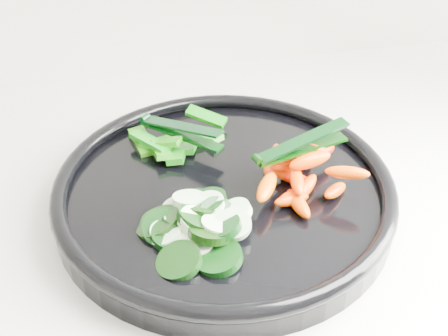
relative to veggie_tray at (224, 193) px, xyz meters
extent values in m
cube|color=silver|center=(0.18, 0.04, -0.04)|extent=(2.02, 0.62, 0.03)
cylinder|color=black|center=(0.00, 0.00, -0.01)|extent=(0.40, 0.40, 0.02)
torus|color=black|center=(0.00, 0.00, 0.01)|extent=(0.41, 0.41, 0.02)
cylinder|color=black|center=(-0.07, -0.10, 0.01)|extent=(0.06, 0.06, 0.03)
cylinder|color=#E3FBC9|center=(-0.06, -0.08, 0.01)|extent=(0.04, 0.04, 0.02)
cylinder|color=black|center=(-0.06, -0.05, 0.01)|extent=(0.05, 0.05, 0.03)
cylinder|color=#D9ECBD|center=(-0.06, -0.05, 0.01)|extent=(0.04, 0.04, 0.02)
cylinder|color=black|center=(-0.07, -0.05, 0.01)|extent=(0.06, 0.06, 0.03)
cylinder|color=beige|center=(-0.06, -0.06, 0.01)|extent=(0.03, 0.04, 0.02)
cylinder|color=black|center=(-0.03, -0.10, 0.01)|extent=(0.07, 0.06, 0.02)
cylinder|color=#DBEEBE|center=(-0.04, -0.08, 0.01)|extent=(0.04, 0.04, 0.02)
cylinder|color=black|center=(-0.04, -0.02, 0.01)|extent=(0.06, 0.06, 0.02)
cylinder|color=beige|center=(-0.06, -0.02, 0.01)|extent=(0.04, 0.04, 0.02)
cylinder|color=black|center=(-0.07, -0.04, 0.01)|extent=(0.06, 0.06, 0.01)
cylinder|color=beige|center=(-0.06, -0.05, 0.01)|extent=(0.05, 0.05, 0.01)
cylinder|color=black|center=(-0.07, -0.06, 0.01)|extent=(0.06, 0.06, 0.02)
cylinder|color=#D4F4C3|center=(-0.07, -0.06, 0.01)|extent=(0.04, 0.04, 0.01)
cylinder|color=black|center=(-0.08, -0.04, 0.01)|extent=(0.06, 0.07, 0.03)
cylinder|color=#D2F3C2|center=(-0.07, -0.06, 0.01)|extent=(0.04, 0.04, 0.02)
cylinder|color=black|center=(-0.02, -0.07, 0.02)|extent=(0.06, 0.06, 0.03)
cylinder|color=#D7F3C3|center=(0.00, -0.05, 0.02)|extent=(0.04, 0.04, 0.02)
cylinder|color=black|center=(-0.03, -0.04, 0.02)|extent=(0.06, 0.06, 0.02)
cylinder|color=#D7F4C3|center=(-0.04, -0.03, 0.02)|extent=(0.05, 0.05, 0.02)
cylinder|color=black|center=(-0.04, -0.06, 0.02)|extent=(0.05, 0.05, 0.03)
cylinder|color=beige|center=(-0.04, -0.06, 0.02)|extent=(0.05, 0.05, 0.03)
cylinder|color=black|center=(-0.02, -0.05, 0.02)|extent=(0.05, 0.05, 0.03)
cylinder|color=beige|center=(-0.01, -0.07, 0.02)|extent=(0.04, 0.04, 0.03)
cylinder|color=black|center=(-0.03, -0.03, 0.02)|extent=(0.06, 0.05, 0.02)
cylinder|color=beige|center=(-0.03, -0.04, 0.02)|extent=(0.05, 0.04, 0.02)
cylinder|color=black|center=(-0.03, -0.08, 0.02)|extent=(0.06, 0.06, 0.02)
cylinder|color=#DFF8C6|center=(-0.02, -0.07, 0.02)|extent=(0.05, 0.05, 0.02)
ellipsoid|color=#F44C00|center=(0.08, -0.03, 0.01)|extent=(0.04, 0.04, 0.02)
ellipsoid|color=#F25700|center=(0.06, -0.04, 0.01)|extent=(0.04, 0.02, 0.02)
ellipsoid|color=#EA3D00|center=(0.07, -0.05, 0.01)|extent=(0.02, 0.05, 0.02)
ellipsoid|color=#E15500|center=(0.06, 0.01, 0.01)|extent=(0.02, 0.04, 0.02)
ellipsoid|color=#F55700|center=(0.11, -0.04, 0.01)|extent=(0.04, 0.04, 0.02)
ellipsoid|color=red|center=(0.07, 0.01, 0.01)|extent=(0.02, 0.04, 0.02)
ellipsoid|color=red|center=(0.06, -0.04, 0.01)|extent=(0.04, 0.03, 0.02)
ellipsoid|color=#F55D00|center=(0.08, 0.00, 0.01)|extent=(0.04, 0.03, 0.02)
ellipsoid|color=#E45000|center=(0.10, 0.04, 0.01)|extent=(0.02, 0.05, 0.02)
ellipsoid|color=#EA4400|center=(0.07, 0.04, 0.01)|extent=(0.02, 0.04, 0.02)
ellipsoid|color=#DE5900|center=(0.04, -0.03, 0.03)|extent=(0.04, 0.06, 0.02)
ellipsoid|color=#F51300|center=(0.10, 0.01, 0.03)|extent=(0.04, 0.05, 0.03)
ellipsoid|color=#E05100|center=(0.07, -0.03, 0.03)|extent=(0.02, 0.05, 0.02)
ellipsoid|color=#EA5300|center=(0.07, 0.00, 0.03)|extent=(0.04, 0.03, 0.02)
ellipsoid|color=#FF2900|center=(0.12, 0.02, 0.03)|extent=(0.05, 0.03, 0.02)
ellipsoid|color=#FB2200|center=(0.09, 0.00, 0.04)|extent=(0.05, 0.05, 0.03)
ellipsoid|color=#FF3600|center=(0.09, -0.01, 0.04)|extent=(0.05, 0.02, 0.02)
ellipsoid|color=#F04F00|center=(0.12, -0.04, 0.04)|extent=(0.05, 0.04, 0.02)
cube|color=#106E0A|center=(-0.04, 0.08, 0.01)|extent=(0.04, 0.06, 0.02)
cube|color=#106A0A|center=(-0.04, 0.10, 0.01)|extent=(0.06, 0.05, 0.03)
cube|color=#116B0A|center=(0.00, 0.10, 0.01)|extent=(0.05, 0.05, 0.02)
cube|color=#0A7011|center=(-0.04, 0.08, 0.01)|extent=(0.05, 0.04, 0.02)
cube|color=#0A7111|center=(-0.03, 0.09, 0.01)|extent=(0.07, 0.04, 0.02)
cube|color=#1E6809|center=(-0.08, 0.11, 0.01)|extent=(0.03, 0.06, 0.01)
cube|color=#196E0A|center=(-0.06, 0.09, 0.01)|extent=(0.02, 0.06, 0.03)
cube|color=#0F6E0A|center=(-0.06, 0.09, 0.02)|extent=(0.05, 0.04, 0.02)
cube|color=#0B700A|center=(-0.07, 0.09, 0.02)|extent=(0.05, 0.05, 0.01)
cube|color=#0D6709|center=(0.01, 0.13, 0.02)|extent=(0.05, 0.04, 0.02)
cylinder|color=black|center=(0.03, -0.02, 0.05)|extent=(0.01, 0.01, 0.01)
cube|color=black|center=(0.09, 0.00, 0.05)|extent=(0.11, 0.04, 0.00)
cube|color=black|center=(0.09, 0.00, 0.06)|extent=(0.11, 0.04, 0.02)
cylinder|color=black|center=(-0.07, 0.13, 0.03)|extent=(0.01, 0.01, 0.01)
cube|color=black|center=(-0.03, 0.09, 0.02)|extent=(0.09, 0.09, 0.00)
cube|color=black|center=(-0.03, 0.09, 0.04)|extent=(0.09, 0.09, 0.02)
camera|label=1|loc=(-0.12, -0.52, 0.43)|focal=50.00mm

